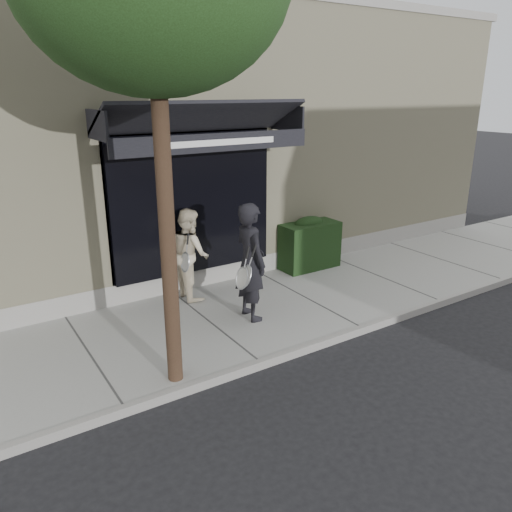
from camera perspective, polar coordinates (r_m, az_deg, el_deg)
ground at (r=9.56m, az=5.37°, el=-5.23°), size 80.00×80.00×0.00m
sidewalk at (r=9.53m, az=5.38°, el=-4.90°), size 20.00×3.00×0.12m
curb at (r=8.49m, az=11.91°, el=-8.25°), size 20.00×0.10×0.14m
building_facade at (r=13.04m, az=-8.21°, el=13.50°), size 14.30×8.04×5.64m
hedge at (r=10.89m, az=5.99°, el=1.45°), size 1.30×0.70×1.14m
pedestrian_front at (r=8.26m, az=-0.63°, el=-0.68°), size 0.70×0.87×2.00m
pedestrian_back at (r=9.25m, az=-7.59°, el=0.29°), size 0.67×0.88×1.70m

